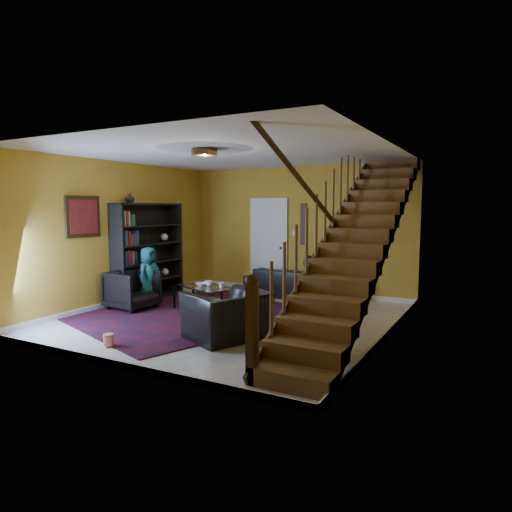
# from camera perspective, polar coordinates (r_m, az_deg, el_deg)

# --- Properties ---
(floor) EXTENTS (5.50, 5.50, 0.00)m
(floor) POSITION_cam_1_polar(r_m,az_deg,el_deg) (7.95, -2.87, -7.85)
(floor) COLOR beige
(floor) RESTS_ON ground
(room) EXTENTS (5.50, 5.50, 5.50)m
(room) POSITION_cam_1_polar(r_m,az_deg,el_deg) (9.73, -5.49, -4.96)
(room) COLOR gold
(room) RESTS_ON ground
(staircase) EXTENTS (0.95, 5.02, 3.18)m
(staircase) POSITION_cam_1_polar(r_m,az_deg,el_deg) (6.86, 12.36, 1.65)
(staircase) COLOR brown
(staircase) RESTS_ON floor
(bookshelf) EXTENTS (0.35, 1.80, 2.00)m
(bookshelf) POSITION_cam_1_polar(r_m,az_deg,el_deg) (9.68, -13.26, 0.32)
(bookshelf) COLOR black
(bookshelf) RESTS_ON floor
(door) EXTENTS (0.82, 0.05, 2.05)m
(door) POSITION_cam_1_polar(r_m,az_deg,el_deg) (10.47, 1.60, 1.24)
(door) COLOR silver
(door) RESTS_ON floor
(framed_picture) EXTENTS (0.04, 0.74, 0.74)m
(framed_picture) POSITION_cam_1_polar(r_m,az_deg,el_deg) (8.70, -20.81, 4.63)
(framed_picture) COLOR maroon
(framed_picture) RESTS_ON room
(wall_hanging) EXTENTS (0.14, 0.03, 0.90)m
(wall_hanging) POSITION_cam_1_polar(r_m,az_deg,el_deg) (10.09, 5.94, 4.01)
(wall_hanging) COLOR black
(wall_hanging) RESTS_ON room
(ceiling_fixture) EXTENTS (0.40, 0.40, 0.10)m
(ceiling_fixture) POSITION_cam_1_polar(r_m,az_deg,el_deg) (7.09, -6.45, 12.75)
(ceiling_fixture) COLOR #3F2814
(ceiling_fixture) RESTS_ON room
(rug) EXTENTS (4.32, 4.62, 0.02)m
(rug) POSITION_cam_1_polar(r_m,az_deg,el_deg) (8.34, -8.38, -7.17)
(rug) COLOR #470C18
(rug) RESTS_ON floor
(sofa) EXTENTS (2.09, 0.89, 0.60)m
(sofa) POSITION_cam_1_polar(r_m,az_deg,el_deg) (9.83, 4.71, -3.35)
(sofa) COLOR black
(sofa) RESTS_ON floor
(armchair_left) EXTENTS (0.87, 0.85, 0.74)m
(armchair_left) POSITION_cam_1_polar(r_m,az_deg,el_deg) (8.89, -15.22, -4.11)
(armchair_left) COLOR black
(armchair_left) RESTS_ON floor
(armchair_right) EXTENTS (1.30, 1.37, 0.70)m
(armchair_right) POSITION_cam_1_polar(r_m,az_deg,el_deg) (6.67, -3.61, -7.46)
(armchair_right) COLOR black
(armchair_right) RESTS_ON floor
(person_adult_a) EXTENTS (0.54, 0.39, 1.38)m
(person_adult_a) POSITION_cam_1_polar(r_m,az_deg,el_deg) (9.48, 11.48, -4.18)
(person_adult_a) COLOR black
(person_adult_a) RESTS_ON sofa
(person_adult_b) EXTENTS (0.67, 0.53, 1.36)m
(person_adult_b) POSITION_cam_1_polar(r_m,az_deg,el_deg) (9.77, 6.57, -3.87)
(person_adult_b) COLOR black
(person_adult_b) RESTS_ON sofa
(person_child) EXTENTS (0.43, 0.60, 1.16)m
(person_child) POSITION_cam_1_polar(r_m,az_deg,el_deg) (9.04, -13.25, -2.54)
(person_child) COLOR #1A6363
(person_child) RESTS_ON armchair_left
(coffee_table) EXTENTS (1.29, 1.06, 0.43)m
(coffee_table) POSITION_cam_1_polar(r_m,az_deg,el_deg) (8.68, -6.19, -5.02)
(coffee_table) COLOR black
(coffee_table) RESTS_ON floor
(cup_a) EXTENTS (0.16, 0.16, 0.10)m
(cup_a) POSITION_cam_1_polar(r_m,az_deg,el_deg) (8.68, -5.91, -3.42)
(cup_a) COLOR #999999
(cup_a) RESTS_ON coffee_table
(cup_b) EXTENTS (0.13, 0.13, 0.10)m
(cup_b) POSITION_cam_1_polar(r_m,az_deg,el_deg) (8.50, -4.35, -3.64)
(cup_b) COLOR #999999
(cup_b) RESTS_ON coffee_table
(bowl) EXTENTS (0.30, 0.30, 0.06)m
(bowl) POSITION_cam_1_polar(r_m,az_deg,el_deg) (8.73, -6.74, -3.54)
(bowl) COLOR #999999
(bowl) RESTS_ON coffee_table
(vase) EXTENTS (0.18, 0.18, 0.19)m
(vase) POSITION_cam_1_polar(r_m,az_deg,el_deg) (9.27, -15.50, 7.01)
(vase) COLOR #999999
(vase) RESTS_ON bookshelf
(popcorn_bucket) EXTENTS (0.16, 0.16, 0.16)m
(popcorn_bucket) POSITION_cam_1_polar(r_m,az_deg,el_deg) (6.70, -17.95, -9.92)
(popcorn_bucket) COLOR red
(popcorn_bucket) RESTS_ON rug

